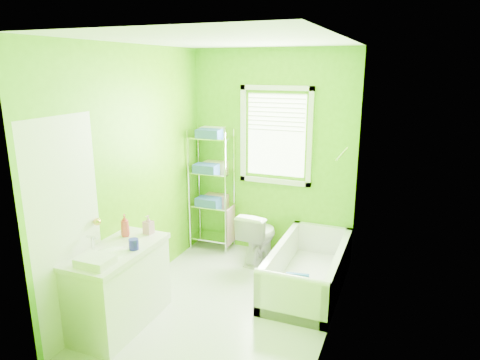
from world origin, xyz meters
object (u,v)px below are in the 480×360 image
at_px(bathtub, 307,275).
at_px(vanity, 119,284).
at_px(wire_shelf_unit, 213,176).
at_px(toilet, 258,236).

relative_size(bathtub, vanity, 1.52).
bearing_deg(wire_shelf_unit, toilet, -13.73).
height_order(vanity, wire_shelf_unit, wire_shelf_unit).
bearing_deg(vanity, wire_shelf_unit, 88.50).
xyz_separation_m(bathtub, toilet, (-0.74, 0.47, 0.17)).
bearing_deg(vanity, toilet, 67.33).
bearing_deg(vanity, bathtub, 41.64).
height_order(bathtub, vanity, vanity).
distance_m(vanity, wire_shelf_unit, 2.04).
xyz_separation_m(vanity, wire_shelf_unit, (0.05, 1.96, 0.58)).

